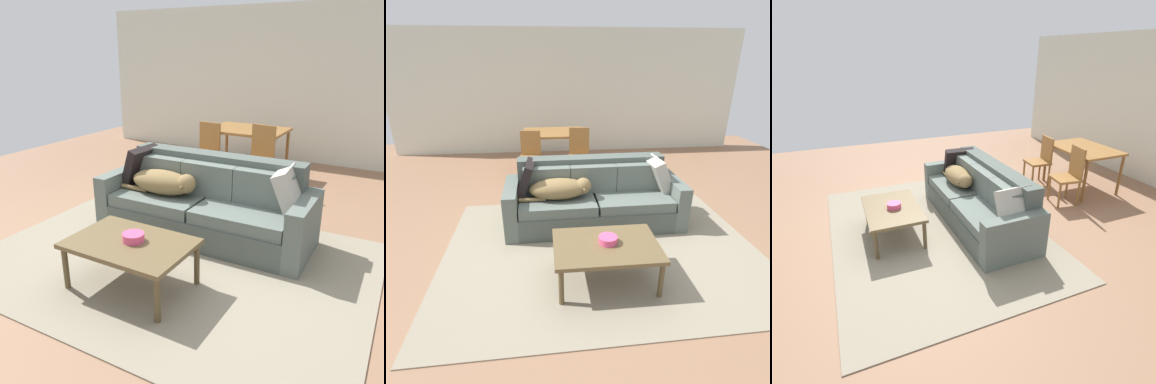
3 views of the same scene
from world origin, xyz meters
TOP-DOWN VIEW (x-y plane):
  - ground_plane at (0.00, 0.00)m, footprint 10.00×10.00m
  - back_partition at (0.00, 4.00)m, footprint 8.00×0.12m
  - area_rug at (0.07, -0.36)m, footprint 3.74×2.81m
  - couch at (0.06, 0.34)m, footprint 2.34×0.88m
  - dog_on_left_cushion at (-0.38, 0.20)m, footprint 0.93×0.36m
  - throw_pillow_by_left_arm at (-0.83, 0.37)m, footprint 0.28×0.49m
  - throw_pillow_by_right_arm at (0.96, 0.40)m, footprint 0.35×0.47m
  - coffee_table at (0.00, -0.91)m, footprint 1.04×0.71m
  - bowl_on_coffee_table at (0.02, -0.89)m, footprint 0.19×0.19m
  - dining_table at (-0.39, 2.61)m, footprint 1.18×0.88m
  - dining_chair_near_left at (-0.83, 2.03)m, footprint 0.43×0.43m
  - dining_chair_near_right at (0.05, 1.98)m, footprint 0.45×0.45m

SIDE VIEW (x-z plane):
  - ground_plane at x=0.00m, z-range 0.00..0.00m
  - area_rug at x=0.07m, z-range 0.00..0.01m
  - couch at x=0.06m, z-range -0.10..0.78m
  - coffee_table at x=0.00m, z-range 0.17..0.61m
  - bowl_on_coffee_table at x=0.02m, z-range 0.44..0.51m
  - dining_chair_near_left at x=-0.83m, z-range 0.05..0.96m
  - dining_chair_near_right at x=0.05m, z-range 0.04..1.00m
  - dog_on_left_cushion at x=-0.38m, z-range 0.44..0.71m
  - throw_pillow_by_right_arm at x=0.96m, z-range 0.41..0.88m
  - throw_pillow_by_left_arm at x=-0.83m, z-range 0.42..0.90m
  - dining_table at x=-0.39m, z-range 0.31..1.08m
  - back_partition at x=0.00m, z-range 0.00..2.70m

